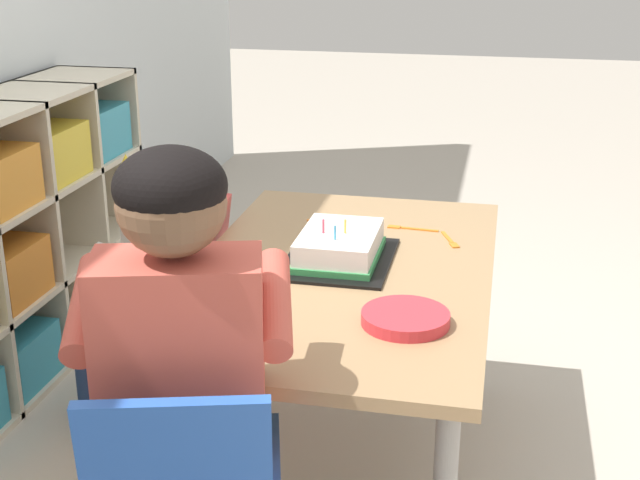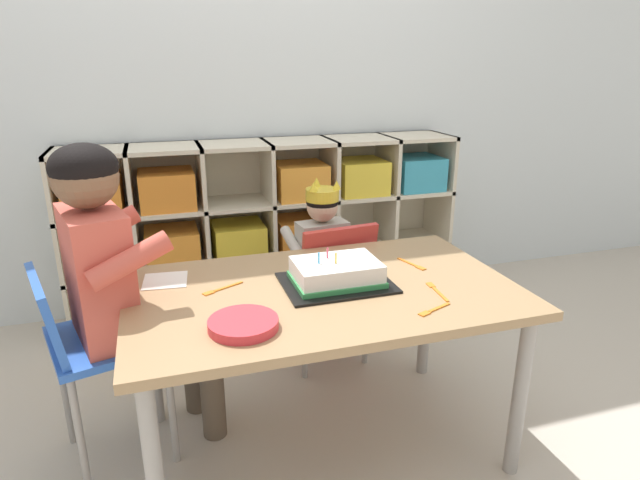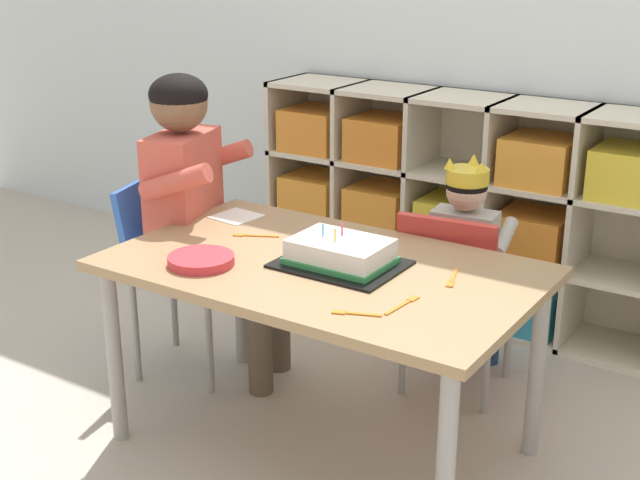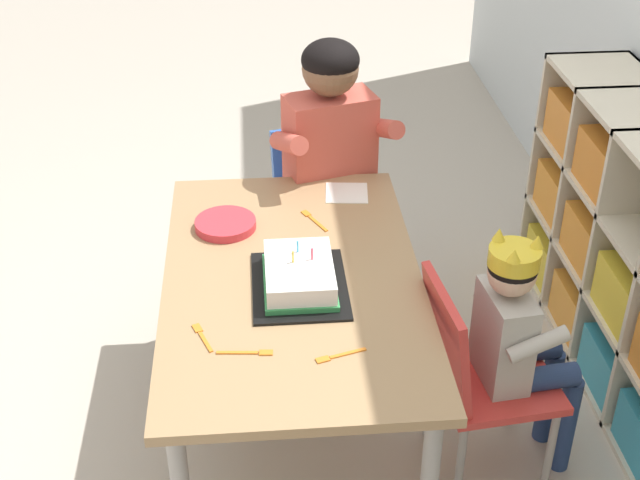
% 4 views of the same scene
% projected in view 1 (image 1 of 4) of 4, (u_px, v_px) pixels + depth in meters
% --- Properties ---
extents(ground, '(16.00, 16.00, 0.00)m').
position_uv_depth(ground, '(340.00, 472.00, 2.39)').
color(ground, '#BCB2A3').
extents(activity_table, '(1.22, 0.74, 0.60)m').
position_uv_depth(activity_table, '(342.00, 291.00, 2.21)').
color(activity_table, '#A37F56').
rests_on(activity_table, ground).
extents(classroom_chair_blue, '(0.38, 0.39, 0.66)m').
position_uv_depth(classroom_chair_blue, '(181.00, 301.00, 2.53)').
color(classroom_chair_blue, red).
rests_on(classroom_chair_blue, ground).
extents(child_with_crown, '(0.31, 0.32, 0.81)m').
position_uv_depth(child_with_crown, '(139.00, 260.00, 2.50)').
color(child_with_crown, '#B2ADA3').
rests_on(child_with_crown, ground).
extents(adult_helper_seated, '(0.47, 0.46, 1.06)m').
position_uv_depth(adult_helper_seated, '(184.00, 348.00, 1.64)').
color(adult_helper_seated, '#D15647').
rests_on(adult_helper_seated, ground).
extents(birthday_cake_on_tray, '(0.35, 0.27, 0.11)m').
position_uv_depth(birthday_cake_on_tray, '(339.00, 249.00, 2.22)').
color(birthday_cake_on_tray, black).
rests_on(birthday_cake_on_tray, activity_table).
extents(paper_plate_stack, '(0.19, 0.19, 0.03)m').
position_uv_depth(paper_plate_stack, '(405.00, 318.00, 1.88)').
color(paper_plate_stack, '#DB333D').
rests_on(paper_plate_stack, activity_table).
extents(paper_napkin_square, '(0.15, 0.15, 0.00)m').
position_uv_depth(paper_napkin_square, '(198.00, 345.00, 1.79)').
color(paper_napkin_square, white).
rests_on(paper_napkin_square, activity_table).
extents(fork_near_cake_tray, '(0.05, 0.13, 0.00)m').
position_uv_depth(fork_near_cake_tray, '(334.00, 219.00, 2.54)').
color(fork_near_cake_tray, orange).
rests_on(fork_near_cake_tray, activity_table).
extents(fork_near_child_seat, '(0.03, 0.14, 0.00)m').
position_uv_depth(fork_near_child_seat, '(409.00, 228.00, 2.46)').
color(fork_near_child_seat, orange).
rests_on(fork_near_child_seat, activity_table).
extents(fork_scattered_mid_table, '(0.14, 0.08, 0.00)m').
position_uv_depth(fork_scattered_mid_table, '(278.00, 317.00, 1.91)').
color(fork_scattered_mid_table, orange).
rests_on(fork_scattered_mid_table, activity_table).
extents(fork_beside_plate_stack, '(0.12, 0.06, 0.00)m').
position_uv_depth(fork_beside_plate_stack, '(450.00, 241.00, 2.37)').
color(fork_beside_plate_stack, orange).
rests_on(fork_beside_plate_stack, activity_table).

